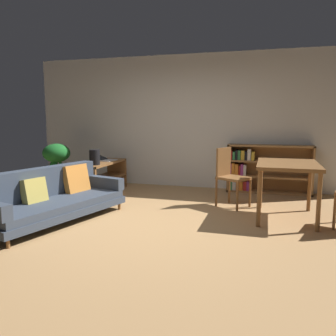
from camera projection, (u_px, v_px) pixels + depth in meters
ground_plane at (145, 223)px, 4.67m from camera, size 8.16×8.16×0.00m
back_wall_panel at (189, 122)px, 7.04m from camera, size 6.80×0.10×2.70m
fabric_couch at (51, 198)px, 4.77m from camera, size 1.33×2.21×0.73m
media_console at (103, 177)px, 6.57m from camera, size 0.43×1.35×0.60m
open_laptop at (105, 159)px, 6.73m from camera, size 0.45×0.35×0.09m
desk_speaker at (95, 157)px, 6.11m from camera, size 0.19×0.19×0.27m
potted_floor_plant at (57, 157)px, 6.96m from camera, size 0.55×0.56×0.91m
dining_table at (287, 169)px, 4.81m from camera, size 0.83×1.12×0.80m
dining_chair_far at (230, 174)px, 5.53m from camera, size 0.58×0.56×0.95m
bookshelf at (262, 169)px, 6.58m from camera, size 1.58×0.30×0.92m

